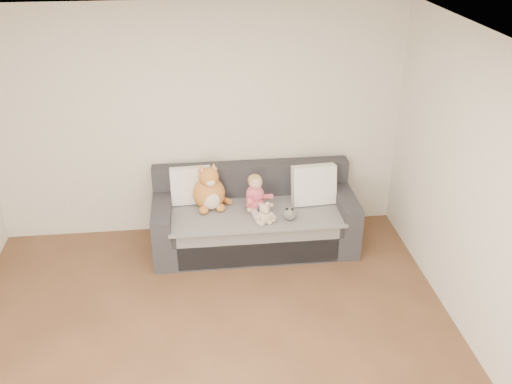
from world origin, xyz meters
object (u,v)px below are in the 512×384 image
at_px(teddy_bear, 264,215).
at_px(sippy_cup, 261,209).
at_px(toddler, 256,197).
at_px(plush_cat, 209,191).
at_px(sofa, 254,219).

distance_m(teddy_bear, sippy_cup, 0.18).
relative_size(toddler, plush_cat, 0.82).
xyz_separation_m(plush_cat, teddy_bear, (0.55, -0.41, -0.10)).
distance_m(sofa, plush_cat, 0.60).
bearing_deg(toddler, sofa, 78.85).
bearing_deg(plush_cat, sofa, -14.92).
xyz_separation_m(sofa, toddler, (0.01, -0.12, 0.34)).
distance_m(sofa, toddler, 0.36).
xyz_separation_m(toddler, teddy_bear, (0.05, -0.25, -0.08)).
relative_size(toddler, teddy_bear, 1.79).
relative_size(plush_cat, teddy_bear, 2.18).
bearing_deg(sippy_cup, toddler, 121.62).
height_order(sofa, plush_cat, plush_cat).
xyz_separation_m(sofa, plush_cat, (-0.48, 0.04, 0.36)).
height_order(plush_cat, teddy_bear, plush_cat).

